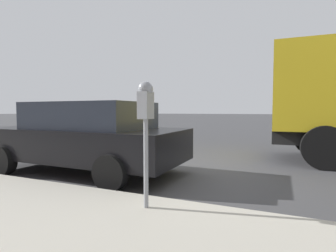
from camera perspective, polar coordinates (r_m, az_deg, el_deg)
name	(u,v)px	position (r m, az deg, el deg)	size (l,w,h in m)	color
ground_plane	(169,170)	(6.18, 0.20, -9.61)	(220.00, 220.00, 0.00)	#424244
parking_meter	(146,112)	(3.30, -4.87, 3.14)	(0.21, 0.19, 1.60)	gray
car_black	(86,136)	(6.17, -17.34, -2.07)	(2.18, 4.54, 1.57)	black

